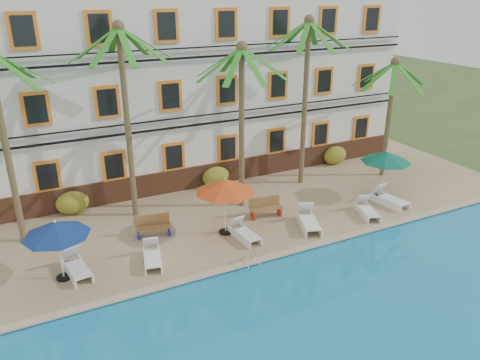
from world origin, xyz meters
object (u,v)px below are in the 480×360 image
palm_a (1,121)px  palm_c (242,105)px  umbrella_blue (56,229)px  umbrella_green (386,157)px  palm_b (125,98)px  bench_left (153,225)px  umbrella_red (225,186)px  lounger_d (308,220)px  palm_d (306,81)px  lounger_f (389,198)px  lounger_c (244,232)px  pool_ladder (250,265)px  lounger_e (367,210)px  palm_e (391,100)px  lounger_b (152,256)px  lounger_a (76,267)px  bench_right (266,207)px

palm_a → palm_c: (9.71, -0.90, -0.17)m
umbrella_blue → umbrella_green: bearing=1.9°
palm_b → bench_left: bearing=-85.7°
umbrella_red → lounger_d: (3.50, -1.13, -1.87)m
umbrella_red → palm_b: bearing=130.9°
palm_b → lounger_d: size_ratio=3.99×
palm_d → lounger_f: palm_d is taller
lounger_c → pool_ladder: bearing=-110.1°
bench_left → umbrella_red: bearing=-22.3°
lounger_f → umbrella_green: bearing=66.2°
palm_d → lounger_c: (-5.58, -4.14, -5.23)m
umbrella_green → lounger_d: umbrella_green is taller
palm_c → lounger_d: (1.62, -3.34, -4.65)m
lounger_e → pool_ladder: bearing=-168.7°
palm_d → pool_ladder: palm_d is taller
pool_ladder → palm_e: bearing=24.3°
lounger_c → palm_c: bearing=65.0°
lounger_e → palm_c: bearing=142.8°
umbrella_blue → lounger_b: umbrella_blue is taller
palm_c → pool_ladder: bearing=-113.1°
lounger_f → umbrella_red: bearing=173.8°
pool_ladder → lounger_f: bearing=12.0°
palm_e → lounger_c: bearing=-163.6°
lounger_a → lounger_c: (6.73, -0.39, -0.02)m
umbrella_red → lounger_e: size_ratio=1.36×
palm_c → lounger_b: palm_c is taller
palm_d → lounger_b: bearing=-156.1°
palm_e → lounger_c: palm_e is taller
lounger_d → umbrella_red: bearing=162.1°
lounger_d → bench_right: lounger_d is taller
palm_d → palm_b: bearing=179.3°
palm_b → palm_e: palm_b is taller
umbrella_red → pool_ladder: 3.50m
lounger_a → palm_c: bearing=17.7°
palm_d → pool_ladder: 10.35m
umbrella_red → lounger_b: size_ratio=1.35×
lounger_e → pool_ladder: (-6.82, -1.36, -0.27)m
lounger_c → palm_a: bearing=155.0°
umbrella_red → umbrella_green: (8.74, 0.01, -0.09)m
umbrella_green → lounger_a: size_ratio=1.25×
palm_c → palm_e: bearing=0.4°
umbrella_red → lounger_c: (0.49, -0.77, -1.92)m
pool_ladder → bench_right: bearing=52.7°
palm_c → lounger_e: (4.71, -3.57, -4.69)m
palm_c → lounger_e: size_ratio=4.11×
lounger_c → lounger_d: size_ratio=0.85×
lounger_c → umbrella_green: bearing=5.4°
palm_e → lounger_f: 5.65m
umbrella_red → bench_left: bearing=157.7°
palm_d → lounger_e: 7.07m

